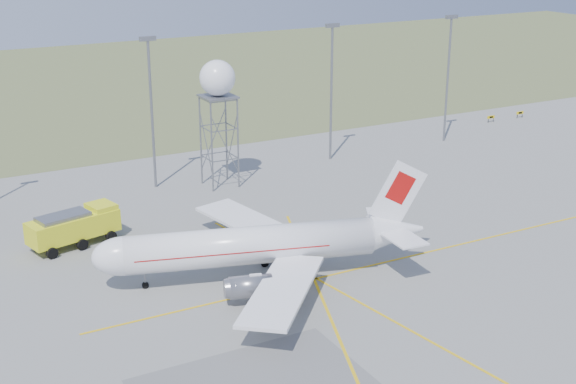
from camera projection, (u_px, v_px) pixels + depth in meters
grass_strip at (85, 86)px, 175.95m from camera, size 400.00×120.00×0.03m
mast_b at (151, 100)px, 106.03m from camera, size 2.20×0.50×20.50m
mast_c at (331, 81)px, 118.69m from camera, size 2.20×0.50×20.50m
mast_d at (448, 68)px, 128.63m from camera, size 2.20×0.50×20.50m
taxi_sign_near at (491, 117)px, 144.29m from camera, size 1.60×0.17×1.20m
taxi_sign_far at (520, 113)px, 147.46m from camera, size 1.60×0.17×1.20m
airliner_main at (256, 246)px, 80.99m from camera, size 33.83×32.08×11.69m
radar_tower at (218, 116)px, 107.45m from camera, size 4.79×4.79×17.34m
fire_truck at (76, 228)px, 89.95m from camera, size 10.72×5.98×4.08m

